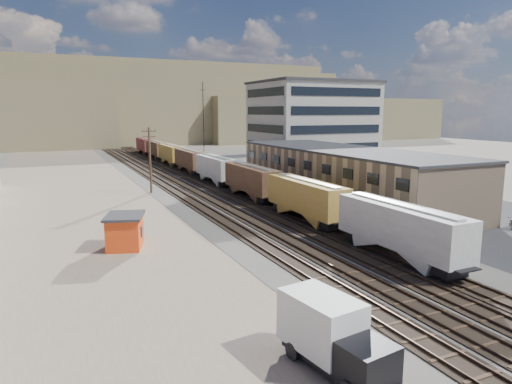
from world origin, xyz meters
name	(u,v)px	position (x,y,z in m)	size (l,w,h in m)	color
ground	(373,271)	(0.00, 0.00, 0.00)	(300.00, 300.00, 0.00)	#6B6356
ballast_bed	(190,182)	(0.00, 50.00, 0.03)	(18.00, 200.00, 0.06)	#4C4742
dirt_yard	(72,201)	(-20.00, 40.00, 0.01)	(24.00, 180.00, 0.03)	#7D6856
asphalt_lot	(343,186)	(22.00, 35.00, 0.02)	(26.00, 120.00, 0.04)	#232326
rail_tracks	(187,182)	(-0.55, 50.00, 0.11)	(11.40, 200.00, 0.24)	black
freight_train	(202,163)	(3.80, 54.63, 2.79)	(3.00, 119.74, 4.46)	black
warehouse	(344,174)	(14.98, 25.00, 3.65)	(12.40, 40.40, 7.25)	tan
office_tower	(312,127)	(27.95, 54.95, 9.26)	(22.60, 18.60, 18.45)	#9E998E
utility_pole_north	(150,159)	(-8.50, 42.00, 5.30)	(2.20, 0.32, 10.00)	#382619
radio_mast	(204,128)	(6.00, 60.00, 9.12)	(1.20, 0.16, 18.00)	black
hills_north	(105,107)	(0.17, 167.92, 14.10)	(265.00, 80.00, 32.00)	brown
box_truck	(332,335)	(-10.83, -10.22, 1.73)	(3.22, 6.66, 3.41)	silver
maintenance_shed	(125,231)	(-16.67, 14.40, 1.59)	(4.40, 5.02, 3.10)	#E74215
parked_car_blue	(299,174)	(20.25, 46.82, 0.69)	(2.30, 4.99, 1.39)	navy
parked_car_far	(343,170)	(32.03, 49.18, 0.68)	(1.61, 4.00, 1.36)	white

